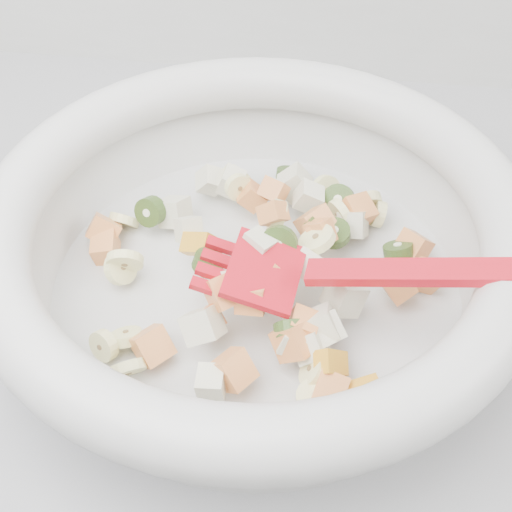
# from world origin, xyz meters

# --- Properties ---
(counter) EXTENTS (2.00, 0.60, 0.90)m
(counter) POSITION_xyz_m (0.00, 1.45, 0.45)
(counter) COLOR gray
(counter) RESTS_ON ground
(mixing_bowl) EXTENTS (0.43, 0.40, 0.12)m
(mixing_bowl) POSITION_xyz_m (-0.15, 1.39, 0.96)
(mixing_bowl) COLOR silver
(mixing_bowl) RESTS_ON counter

